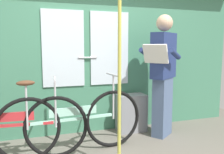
{
  "coord_description": "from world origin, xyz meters",
  "views": [
    {
      "loc": [
        -1.0,
        -2.48,
        1.31
      ],
      "look_at": [
        -0.01,
        0.48,
        0.91
      ],
      "focal_mm": 38.8,
      "sensor_mm": 36.0,
      "label": 1
    }
  ],
  "objects": [
    {
      "name": "trash_bin_by_wall",
      "position": [
        0.45,
        0.89,
        0.29
      ],
      "size": [
        0.43,
        0.28,
        0.57
      ],
      "primitive_type": "cube",
      "color": "gray",
      "rests_on": "ground_plane"
    },
    {
      "name": "passenger_reading_newspaper",
      "position": [
        0.8,
        0.57,
        0.93
      ],
      "size": [
        0.64,
        0.6,
        1.76
      ],
      "rotation": [
        0.0,
        0.0,
        3.78
      ],
      "color": "slate",
      "rests_on": "ground_plane"
    },
    {
      "name": "bicycle_near_door",
      "position": [
        -1.29,
        0.37,
        0.39
      ],
      "size": [
        1.81,
        0.44,
        0.95
      ],
      "rotation": [
        0.0,
        0.0,
        -0.08
      ],
      "color": "black",
      "rests_on": "ground_plane"
    },
    {
      "name": "bicycle_leaning_behind",
      "position": [
        -0.55,
        0.36,
        0.4
      ],
      "size": [
        1.81,
        0.44,
        0.96
      ],
      "rotation": [
        0.0,
        0.0,
        0.09
      ],
      "color": "black",
      "rests_on": "ground_plane"
    },
    {
      "name": "train_door_wall",
      "position": [
        -0.01,
        1.11,
        1.17
      ],
      "size": [
        4.64,
        0.28,
        2.25
      ],
      "color": "#427F60",
      "rests_on": "ground_plane"
    },
    {
      "name": "handrail_pole",
      "position": [
        -0.15,
        -0.19,
        1.1
      ],
      "size": [
        0.04,
        0.04,
        2.21
      ],
      "primitive_type": "cylinder",
      "color": "#C6C14C",
      "rests_on": "ground_plane"
    }
  ]
}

